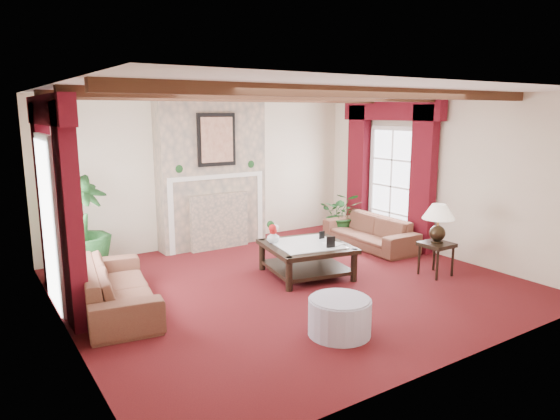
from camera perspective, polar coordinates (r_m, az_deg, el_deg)
floor at (r=7.23m, az=1.37°, el=-8.47°), size 6.00×6.00×0.00m
ceiling at (r=6.81m, az=1.47°, el=13.44°), size 6.00×6.00×0.00m
back_wall at (r=9.27m, az=-8.32°, el=4.37°), size 6.00×0.02×2.70m
left_wall at (r=5.77m, az=-23.91°, el=-0.61°), size 0.02×5.50×2.70m
right_wall at (r=8.93m, az=17.49°, el=3.72°), size 0.02×5.50×2.70m
ceiling_beams at (r=6.81m, az=1.47°, el=12.93°), size 6.00×3.00×0.12m
fireplace at (r=9.03m, az=-8.02°, el=12.79°), size 2.00×0.52×2.70m
french_door_left at (r=6.67m, az=-25.65°, el=7.50°), size 0.10×1.10×2.16m
french_door_right at (r=9.51m, az=12.96°, el=9.09°), size 0.10×1.10×2.16m
curtains_left at (r=6.68m, az=-25.01°, el=11.17°), size 0.20×2.40×2.55m
curtains_right at (r=9.43m, az=12.60°, el=11.65°), size 0.20×2.40×2.55m
sofa_left at (r=6.56m, az=-18.15°, el=-7.46°), size 2.22×1.23×0.80m
sofa_right at (r=9.24m, az=10.20°, el=-1.89°), size 1.93×0.69×0.74m
potted_palm at (r=7.88m, az=-21.86°, el=-4.22°), size 2.43×2.46×0.90m
small_plant at (r=9.91m, az=7.00°, el=-1.04°), size 1.69×1.69×0.69m
coffee_table at (r=7.55m, az=3.04°, el=-5.70°), size 1.37×1.37×0.48m
side_table at (r=7.90m, az=17.37°, el=-5.36°), size 0.53×0.53×0.51m
ottoman at (r=5.67m, az=6.82°, el=-12.04°), size 0.70×0.70×0.41m
table_lamp at (r=7.76m, az=17.61°, el=-1.42°), size 0.48×0.48×0.60m
flower_vase at (r=7.52m, az=-0.78°, el=-3.08°), size 0.26×0.27×0.19m
book at (r=7.38m, az=5.62°, el=-3.05°), size 0.22×0.14×0.28m
photo_frame_a at (r=7.27m, az=5.82°, el=-3.70°), size 0.13×0.06×0.17m
photo_frame_b at (r=7.76m, az=4.81°, el=-2.89°), size 0.10×0.03×0.13m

